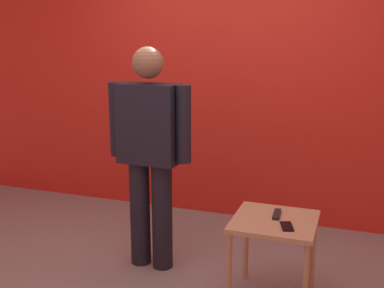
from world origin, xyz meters
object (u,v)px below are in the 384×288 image
at_px(standing_person, 150,148).
at_px(tv_remote, 277,214).
at_px(cell_phone, 287,226).
at_px(side_table, 274,232).

distance_m(standing_person, tv_remote, 1.04).
relative_size(cell_phone, tv_remote, 0.85).
relative_size(side_table, cell_phone, 4.05).
xyz_separation_m(standing_person, tv_remote, (0.97, -0.14, -0.34)).
bearing_deg(standing_person, cell_phone, -16.24).
xyz_separation_m(side_table, tv_remote, (0.00, 0.07, 0.10)).
bearing_deg(cell_phone, tv_remote, 101.35).
distance_m(side_table, tv_remote, 0.12).
height_order(standing_person, tv_remote, standing_person).
bearing_deg(standing_person, tv_remote, -8.21).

